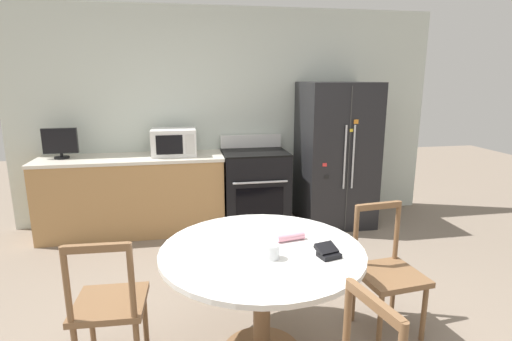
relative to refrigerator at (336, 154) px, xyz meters
The scene contains 12 objects.
back_wall 1.39m from the refrigerator, 159.75° to the left, with size 5.20×0.10×2.60m.
kitchen_counter 2.45m from the refrigerator, behind, with size 2.07×0.64×0.90m.
refrigerator is the anchor object (origin of this frame).
oven_range 1.07m from the refrigerator, behind, with size 0.76×0.68×1.08m.
microwave 1.94m from the refrigerator, behind, with size 0.50×0.38×0.31m.
countertop_tv 3.17m from the refrigerator, behind, with size 0.36×0.16×0.34m.
dining_table 2.68m from the refrigerator, 120.96° to the right, with size 1.27×1.27×0.75m.
dining_chair_right 2.25m from the refrigerator, 101.58° to the right, with size 0.46×0.46×0.90m.
dining_chair_left 3.25m from the refrigerator, 135.79° to the right, with size 0.44×0.44×0.90m.
candle_glass 2.78m from the refrigerator, 118.91° to the right, with size 0.09×0.09×0.08m.
folded_napkin 2.49m from the refrigerator, 117.94° to the right, with size 0.19×0.09×0.05m.
wallet 2.66m from the refrigerator, 112.33° to the right, with size 0.15×0.15×0.07m.
Camera 1 is at (-0.58, -2.34, 1.78)m, focal length 28.00 mm.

